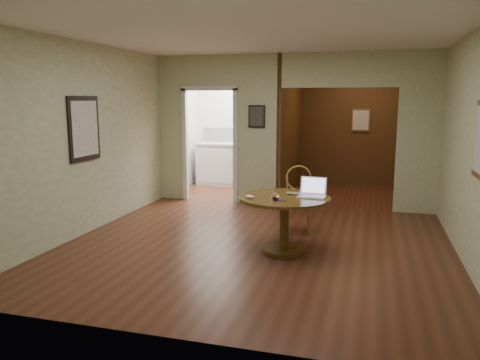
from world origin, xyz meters
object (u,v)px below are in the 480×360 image
(chair, at_px, (299,196))
(closed_laptop, at_px, (299,194))
(dining_table, at_px, (284,211))
(open_laptop, at_px, (313,191))

(chair, distance_m, closed_laptop, 0.86)
(dining_table, relative_size, chair, 1.18)
(open_laptop, height_order, closed_laptop, open_laptop)
(open_laptop, bearing_deg, chair, 114.59)
(dining_table, height_order, open_laptop, open_laptop)
(open_laptop, bearing_deg, closed_laptop, -177.63)
(chair, xyz_separation_m, closed_laptop, (0.12, -0.83, 0.19))
(chair, bearing_deg, open_laptop, -80.92)
(dining_table, xyz_separation_m, closed_laptop, (0.15, 0.14, 0.20))
(dining_table, distance_m, chair, 0.97)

